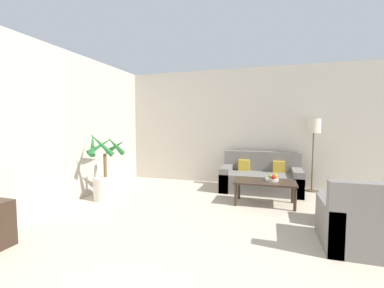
{
  "coord_description": "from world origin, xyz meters",
  "views": [
    {
      "loc": [
        -0.14,
        0.64,
        1.4
      ],
      "look_at": [
        -1.69,
        5.72,
        1.0
      ],
      "focal_mm": 24.0,
      "sensor_mm": 36.0,
      "label": 1
    }
  ],
  "objects_px": {
    "orange_fruit": "(275,176)",
    "fruit_bowl": "(272,180)",
    "floor_lamp": "(314,132)",
    "ottoman": "(343,209)",
    "coffee_table": "(265,184)",
    "armchair": "(363,226)",
    "sofa_loveseat": "(261,179)",
    "apple_green": "(270,176)",
    "apple_red": "(273,177)",
    "potted_palm": "(106,177)"
  },
  "relations": [
    {
      "from": "potted_palm",
      "to": "floor_lamp",
      "type": "height_order",
      "value": "floor_lamp"
    },
    {
      "from": "sofa_loveseat",
      "to": "armchair",
      "type": "bearing_deg",
      "value": -62.5
    },
    {
      "from": "apple_red",
      "to": "orange_fruit",
      "type": "relative_size",
      "value": 0.83
    },
    {
      "from": "fruit_bowl",
      "to": "ottoman",
      "type": "xyz_separation_m",
      "value": [
        0.96,
        -0.67,
        -0.22
      ]
    },
    {
      "from": "coffee_table",
      "to": "ottoman",
      "type": "xyz_separation_m",
      "value": [
        1.07,
        -0.6,
        -0.15
      ]
    },
    {
      "from": "sofa_loveseat",
      "to": "apple_red",
      "type": "distance_m",
      "value": 0.98
    },
    {
      "from": "orange_fruit",
      "to": "fruit_bowl",
      "type": "bearing_deg",
      "value": -166.31
    },
    {
      "from": "orange_fruit",
      "to": "armchair",
      "type": "bearing_deg",
      "value": -57.77
    },
    {
      "from": "potted_palm",
      "to": "sofa_loveseat",
      "type": "height_order",
      "value": "potted_palm"
    },
    {
      "from": "apple_green",
      "to": "armchair",
      "type": "relative_size",
      "value": 0.08
    },
    {
      "from": "apple_red",
      "to": "armchair",
      "type": "height_order",
      "value": "armchair"
    },
    {
      "from": "floor_lamp",
      "to": "apple_green",
      "type": "height_order",
      "value": "floor_lamp"
    },
    {
      "from": "apple_red",
      "to": "apple_green",
      "type": "relative_size",
      "value": 1.06
    },
    {
      "from": "potted_palm",
      "to": "apple_green",
      "type": "relative_size",
      "value": 18.98
    },
    {
      "from": "floor_lamp",
      "to": "ottoman",
      "type": "height_order",
      "value": "floor_lamp"
    },
    {
      "from": "floor_lamp",
      "to": "apple_green",
      "type": "bearing_deg",
      "value": -126.43
    },
    {
      "from": "floor_lamp",
      "to": "coffee_table",
      "type": "distance_m",
      "value": 1.78
    },
    {
      "from": "apple_red",
      "to": "ottoman",
      "type": "xyz_separation_m",
      "value": [
        0.94,
        -0.61,
        -0.28
      ]
    },
    {
      "from": "apple_green",
      "to": "orange_fruit",
      "type": "bearing_deg",
      "value": 3.41
    },
    {
      "from": "sofa_loveseat",
      "to": "coffee_table",
      "type": "height_order",
      "value": "sofa_loveseat"
    },
    {
      "from": "apple_green",
      "to": "coffee_table",
      "type": "bearing_deg",
      "value": -137.1
    },
    {
      "from": "sofa_loveseat",
      "to": "armchair",
      "type": "relative_size",
      "value": 1.91
    },
    {
      "from": "coffee_table",
      "to": "sofa_loveseat",
      "type": "bearing_deg",
      "value": 96.42
    },
    {
      "from": "potted_palm",
      "to": "orange_fruit",
      "type": "relative_size",
      "value": 14.93
    },
    {
      "from": "armchair",
      "to": "apple_green",
      "type": "bearing_deg",
      "value": 124.69
    },
    {
      "from": "apple_red",
      "to": "armchair",
      "type": "xyz_separation_m",
      "value": [
        0.96,
        -1.38,
        -0.22
      ]
    },
    {
      "from": "apple_red",
      "to": "floor_lamp",
      "type": "bearing_deg",
      "value": 56.88
    },
    {
      "from": "fruit_bowl",
      "to": "ottoman",
      "type": "relative_size",
      "value": 0.38
    },
    {
      "from": "sofa_loveseat",
      "to": "apple_green",
      "type": "bearing_deg",
      "value": -77.28
    },
    {
      "from": "ottoman",
      "to": "armchair",
      "type": "bearing_deg",
      "value": -88.69
    },
    {
      "from": "fruit_bowl",
      "to": "apple_green",
      "type": "height_order",
      "value": "apple_green"
    },
    {
      "from": "armchair",
      "to": "ottoman",
      "type": "relative_size",
      "value": 1.4
    },
    {
      "from": "potted_palm",
      "to": "sofa_loveseat",
      "type": "distance_m",
      "value": 3.13
    },
    {
      "from": "potted_palm",
      "to": "apple_red",
      "type": "relative_size",
      "value": 17.91
    },
    {
      "from": "potted_palm",
      "to": "armchair",
      "type": "xyz_separation_m",
      "value": [
        3.96,
        -0.82,
        -0.15
      ]
    },
    {
      "from": "potted_palm",
      "to": "sofa_loveseat",
      "type": "relative_size",
      "value": 0.79
    },
    {
      "from": "coffee_table",
      "to": "armchair",
      "type": "xyz_separation_m",
      "value": [
        1.09,
        -1.37,
        -0.09
      ]
    },
    {
      "from": "sofa_loveseat",
      "to": "apple_green",
      "type": "xyz_separation_m",
      "value": [
        0.19,
        -0.84,
        0.22
      ]
    },
    {
      "from": "floor_lamp",
      "to": "coffee_table",
      "type": "relative_size",
      "value": 1.46
    },
    {
      "from": "apple_red",
      "to": "orange_fruit",
      "type": "bearing_deg",
      "value": 65.36
    },
    {
      "from": "armchair",
      "to": "fruit_bowl",
      "type": "bearing_deg",
      "value": 124.07
    },
    {
      "from": "potted_palm",
      "to": "coffee_table",
      "type": "distance_m",
      "value": 2.92
    },
    {
      "from": "sofa_loveseat",
      "to": "coffee_table",
      "type": "distance_m",
      "value": 0.94
    },
    {
      "from": "coffee_table",
      "to": "orange_fruit",
      "type": "xyz_separation_m",
      "value": [
        0.17,
        0.09,
        0.14
      ]
    },
    {
      "from": "floor_lamp",
      "to": "ottoman",
      "type": "distance_m",
      "value": 2.11
    },
    {
      "from": "coffee_table",
      "to": "ottoman",
      "type": "bearing_deg",
      "value": -29.14
    },
    {
      "from": "floor_lamp",
      "to": "apple_red",
      "type": "bearing_deg",
      "value": -123.12
    },
    {
      "from": "floor_lamp",
      "to": "armchair",
      "type": "height_order",
      "value": "floor_lamp"
    },
    {
      "from": "coffee_table",
      "to": "ottoman",
      "type": "height_order",
      "value": "ottoman"
    },
    {
      "from": "fruit_bowl",
      "to": "orange_fruit",
      "type": "distance_m",
      "value": 0.09
    }
  ]
}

